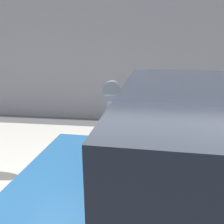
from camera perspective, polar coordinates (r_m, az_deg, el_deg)
sidewalk at (r=4.20m, az=4.79°, el=-11.92°), size 24.00×2.80×0.14m
building_facade at (r=6.30m, az=6.50°, el=19.43°), size 24.00×0.30×4.80m
parking_meter at (r=2.74m, az=-0.00°, el=-1.18°), size 0.21×0.14×1.54m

